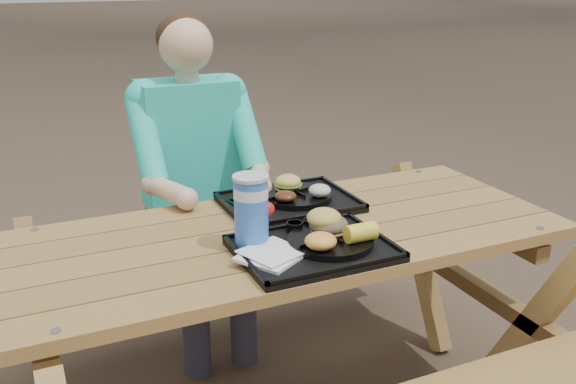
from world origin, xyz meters
name	(u,v)px	position (x,y,z in m)	size (l,w,h in m)	color
picnic_table	(288,330)	(0.00, 0.00, 0.38)	(1.80, 1.49, 0.75)	#999999
tray_near	(313,250)	(-0.01, -0.19, 0.76)	(0.45, 0.35, 0.02)	black
tray_far	(289,203)	(0.09, 0.20, 0.76)	(0.45, 0.35, 0.02)	black
plate_near	(330,241)	(0.05, -0.20, 0.78)	(0.26, 0.26, 0.02)	black
plate_far	(296,196)	(0.12, 0.21, 0.78)	(0.26, 0.26, 0.02)	black
napkin_stack	(270,255)	(-0.15, -0.21, 0.78)	(0.16, 0.16, 0.02)	white
soda_cup	(251,212)	(-0.16, -0.10, 0.87)	(0.10, 0.10, 0.21)	blue
condiment_bbq	(295,227)	(-0.01, -0.07, 0.79)	(0.05, 0.05, 0.03)	black
condiment_mustard	(311,224)	(0.05, -0.06, 0.79)	(0.05, 0.05, 0.03)	#EFA41A
sandwich	(329,214)	(0.07, -0.15, 0.85)	(0.11, 0.11, 0.12)	gold
mac_cheese	(321,241)	(-0.01, -0.25, 0.81)	(0.09, 0.09, 0.05)	#F1AE3F
corn_cob	(361,232)	(0.12, -0.25, 0.82)	(0.09, 0.09, 0.05)	yellow
cutlery_far	(244,205)	(-0.07, 0.22, 0.77)	(0.03, 0.15, 0.01)	black
burger	(288,178)	(0.12, 0.26, 0.83)	(0.10, 0.10, 0.09)	gold
baked_beans	(286,196)	(0.06, 0.15, 0.81)	(0.08, 0.08, 0.03)	#522510
potato_salad	(320,190)	(0.19, 0.14, 0.81)	(0.08, 0.08, 0.04)	beige
diner	(193,197)	(-0.11, 0.72, 0.64)	(0.48, 0.84, 1.28)	#1DCBC3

